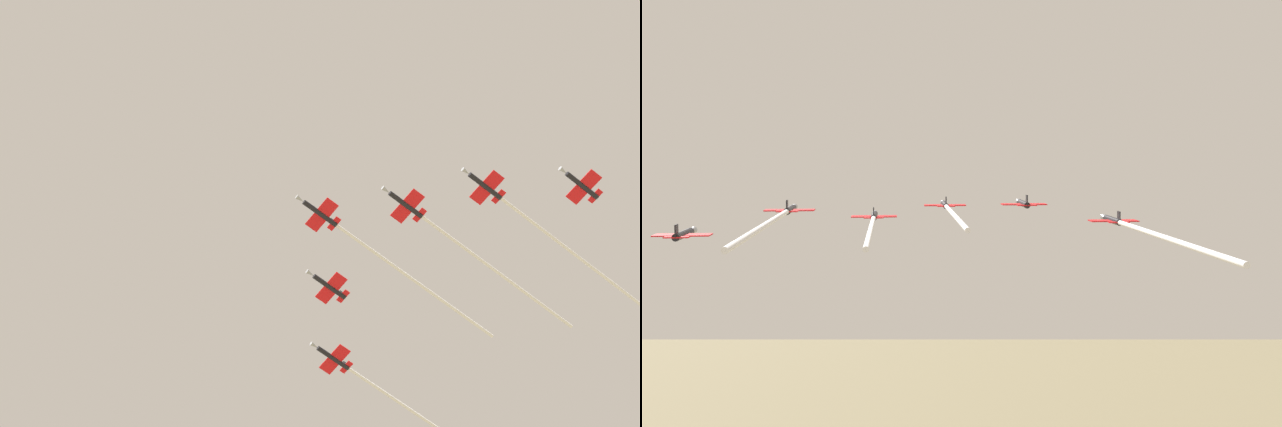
{
  "view_description": "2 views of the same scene",
  "coord_description": "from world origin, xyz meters",
  "views": [
    {
      "loc": [
        53.73,
        -100.32,
        2.64
      ],
      "look_at": [
        19.76,
        -14.49,
        214.27
      ],
      "focal_mm": 55.44,
      "sensor_mm": 36.0,
      "label": 1
    },
    {
      "loc": [
        118.9,
        131.99,
        226.48
      ],
      "look_at": [
        7.86,
        -25.12,
        211.2
      ],
      "focal_mm": 47.96,
      "sensor_mm": 36.0,
      "label": 2
    }
  ],
  "objects": [
    {
      "name": "jet_starboard_outer",
      "position": [
        18.27,
        39.3,
        213.15
      ],
      "size": [
        34.35,
        56.79,
        2.52
      ],
      "rotation": [
        0.0,
        0.0,
        2.61
      ],
      "color": "black"
    },
    {
      "name": "jet_port_inner",
      "position": [
        47.76,
        4.76,
        213.2
      ],
      "size": [
        31.58,
        52.1,
        2.52
      ],
      "rotation": [
        0.0,
        0.0,
        2.61
      ],
      "color": "black"
    },
    {
      "name": "jet_center_rear",
      "position": [
        78.44,
        0.38,
        212.9
      ],
      "size": [
        9.12,
        11.49,
        2.52
      ],
      "rotation": [
        0.0,
        0.0,
        2.61
      ],
      "color": "black"
    },
    {
      "name": "jet_port_outer",
      "position": [
        67.63,
        10.24,
        215.4
      ],
      "size": [
        34.44,
        56.94,
        2.52
      ],
      "rotation": [
        0.0,
        0.0,
        2.61
      ],
      "color": "black"
    },
    {
      "name": "jet_lead",
      "position": [
        28.54,
        0.38,
        214.27
      ],
      "size": [
        32.17,
        53.1,
        2.52
      ],
      "rotation": [
        0.0,
        0.0,
        2.61
      ],
      "color": "black"
    },
    {
      "name": "jet_starboard_inner",
      "position": [
        14.45,
        4.67,
        215.36
      ],
      "size": [
        9.12,
        11.49,
        2.52
      ],
      "rotation": [
        0.0,
        0.0,
        2.61
      ],
      "color": "black"
    }
  ]
}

